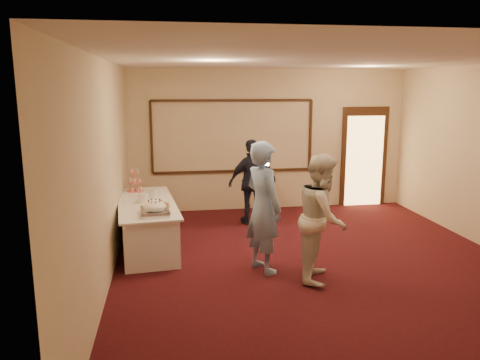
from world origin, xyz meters
name	(u,v)px	position (x,y,z in m)	size (l,w,h in m)	color
floor	(319,267)	(0.00, 0.00, 0.00)	(7.00, 7.00, 0.00)	black
room_walls	(323,131)	(0.00, 0.00, 2.03)	(6.04, 7.04, 3.02)	beige
wall_molding	(233,136)	(-0.80, 3.47, 1.60)	(3.45, 0.04, 1.55)	black
doorway	(364,157)	(2.15, 3.45, 1.08)	(1.05, 0.07, 2.20)	black
buffet_table	(147,225)	(-2.55, 1.28, 0.39)	(1.15, 2.42, 0.77)	white
pavlova_tray	(155,208)	(-2.39, 0.51, 0.86)	(0.44, 0.59, 0.21)	#AFB2B6
cupcake_stand	(135,182)	(-2.78, 2.16, 0.93)	(0.31, 0.31, 0.45)	#E65C65
plate_stack_a	(144,198)	(-2.59, 1.27, 0.84)	(0.17, 0.17, 0.15)	white
plate_stack_b	(153,193)	(-2.45, 1.56, 0.85)	(0.19, 0.19, 0.16)	white
tart	(161,206)	(-2.30, 0.89, 0.80)	(0.29, 0.29, 0.06)	white
man	(263,207)	(-0.85, 0.00, 0.95)	(0.69, 0.45, 1.90)	#87AFE2
woman	(322,217)	(-0.11, -0.40, 0.88)	(0.85, 0.67, 1.76)	white
guest	(253,182)	(-0.57, 2.38, 0.82)	(0.97, 0.40, 1.65)	black
camera_flash	(267,164)	(-0.34, 2.17, 1.20)	(0.07, 0.04, 0.05)	white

